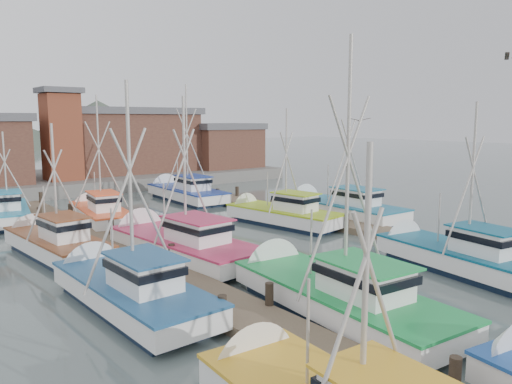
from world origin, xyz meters
TOP-DOWN VIEW (x-y plane):
  - ground at (0.00, 0.00)m, footprint 260.00×260.00m
  - dock_left at (-7.00, 4.04)m, footprint 2.30×46.00m
  - dock_right at (7.00, 4.04)m, footprint 2.30×46.00m
  - quay at (0.00, 37.00)m, footprint 44.00×16.00m
  - shed_center at (6.00, 37.00)m, footprint 14.84×9.54m
  - shed_right at (17.00, 34.00)m, footprint 8.48×6.36m
  - lookout_tower at (-2.00, 33.00)m, footprint 3.60×3.60m
  - boat_4 at (-4.06, -3.04)m, footprint 4.18×10.01m
  - boat_5 at (4.13, -3.12)m, footprint 3.99×9.16m
  - boat_6 at (-9.59, 1.99)m, footprint 3.69×9.08m
  - boat_8 at (-4.74, 6.75)m, footprint 3.92×10.26m
  - boat_9 at (4.34, 9.47)m, footprint 3.83×8.91m
  - boat_10 at (-9.56, 10.83)m, footprint 3.28×8.61m
  - boat_11 at (9.38, 8.77)m, footprint 3.91×9.89m
  - boat_12 at (-4.73, 17.14)m, footprint 3.55×8.42m
  - boat_13 at (4.54, 22.00)m, footprint 4.23×9.89m
  - boat_14 at (-9.40, 21.31)m, footprint 3.72×8.06m
  - gull_near at (1.19, -6.47)m, footprint 1.52×0.66m
  - gull_far at (4.72, 3.17)m, footprint 1.52×0.66m

SIDE VIEW (x-z plane):
  - ground at x=0.00m, z-range 0.00..0.00m
  - dock_left at x=-7.00m, z-range -0.54..0.96m
  - dock_right at x=7.00m, z-range -0.54..0.96m
  - quay at x=0.00m, z-range 0.00..1.20m
  - boat_14 at x=-9.40m, z-range -2.65..4.00m
  - boat_10 at x=-9.56m, z-range -3.00..4.35m
  - boat_9 at x=4.34m, z-range -3.45..4.81m
  - boat_5 at x=4.13m, z-range -3.50..4.86m
  - boat_8 at x=-4.74m, z-range -3.76..5.12m
  - boat_12 at x=-4.73m, z-range -3.84..5.20m
  - boat_6 at x=-9.59m, z-range -3.79..5.16m
  - boat_11 at x=9.38m, z-range -4.06..5.42m
  - boat_4 at x=-4.06m, z-range -4.54..5.92m
  - boat_13 at x=4.54m, z-range -4.60..5.97m
  - shed_right at x=17.00m, z-range 1.24..6.44m
  - shed_center at x=6.00m, z-range 1.24..8.14m
  - lookout_tower at x=-2.00m, z-range 1.30..9.80m
  - gull_far at x=4.72m, z-range 6.71..6.95m
  - gull_near at x=1.19m, z-range 8.86..9.10m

